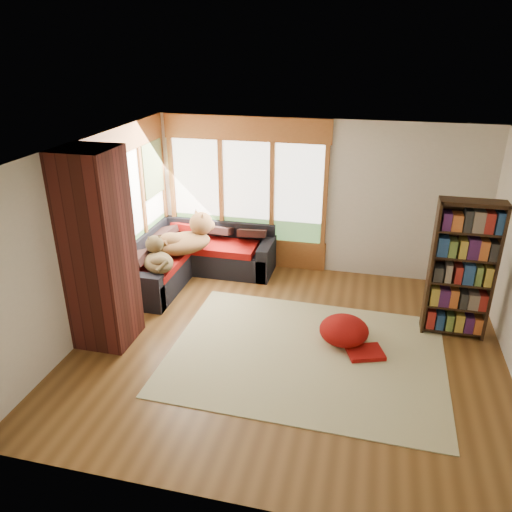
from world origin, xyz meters
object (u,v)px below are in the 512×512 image
at_px(sectional_sofa, 192,260).
at_px(bookshelf, 462,270).
at_px(dog_tan, 187,235).
at_px(pouf, 344,329).
at_px(dog_brindle, 157,255).
at_px(area_rug, 306,354).
at_px(brick_chimney, 98,251).

relative_size(sectional_sofa, bookshelf, 1.15).
bearing_deg(dog_tan, sectional_sofa, 38.21).
xyz_separation_m(pouf, dog_tan, (-2.67, 1.27, 0.62)).
bearing_deg(dog_brindle, area_rug, -145.34).
height_order(area_rug, dog_brindle, dog_brindle).
xyz_separation_m(brick_chimney, dog_tan, (0.43, 1.92, -0.49)).
bearing_deg(brick_chimney, area_rug, 5.09).
xyz_separation_m(bookshelf, pouf, (-1.44, -0.58, -0.77)).
bearing_deg(area_rug, dog_brindle, 158.20).
relative_size(pouf, dog_tan, 0.59).
bearing_deg(dog_tan, area_rug, -83.77).
xyz_separation_m(brick_chimney, pouf, (3.10, 0.65, -1.11)).
xyz_separation_m(brick_chimney, bookshelf, (4.54, 1.23, -0.34)).
xyz_separation_m(bookshelf, dog_tan, (-4.11, 0.69, -0.14)).
bearing_deg(bookshelf, dog_brindle, -179.80).
bearing_deg(area_rug, pouf, 42.76).
height_order(bookshelf, dog_tan, bookshelf).
xyz_separation_m(area_rug, bookshelf, (1.88, 0.99, 0.95)).
distance_m(area_rug, bookshelf, 2.33).
height_order(pouf, dog_tan, dog_tan).
xyz_separation_m(brick_chimney, area_rug, (2.66, 0.24, -1.29)).
bearing_deg(bookshelf, dog_tan, 170.45).
bearing_deg(area_rug, dog_tan, 142.88).
bearing_deg(bookshelf, area_rug, -152.17).
height_order(sectional_sofa, pouf, sectional_sofa).
distance_m(brick_chimney, dog_brindle, 1.36).
distance_m(sectional_sofa, area_rug, 2.87).
xyz_separation_m(area_rug, pouf, (0.45, 0.41, 0.18)).
bearing_deg(dog_tan, bookshelf, -56.20).
height_order(brick_chimney, sectional_sofa, brick_chimney).
bearing_deg(pouf, bookshelf, 22.02).
bearing_deg(brick_chimney, dog_tan, 77.25).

